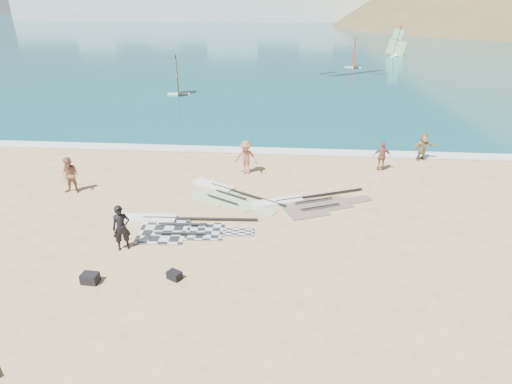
# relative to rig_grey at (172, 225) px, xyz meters

# --- Properties ---
(ground) EXTENTS (300.00, 300.00, 0.00)m
(ground) POSITION_rel_rig_grey_xyz_m (3.13, -2.41, -0.05)
(ground) COLOR #E2BB84
(ground) RESTS_ON ground
(sea) EXTENTS (300.00, 240.00, 0.06)m
(sea) POSITION_rel_rig_grey_xyz_m (3.13, 129.59, -0.05)
(sea) COLOR #0D4D5D
(sea) RESTS_ON ground
(surf_line) EXTENTS (300.00, 1.20, 0.04)m
(surf_line) POSITION_rel_rig_grey_xyz_m (3.13, 9.89, -0.05)
(surf_line) COLOR white
(surf_line) RESTS_ON ground
(far_town) EXTENTS (160.00, 8.00, 12.00)m
(far_town) POSITION_rel_rig_grey_xyz_m (-12.60, 147.59, 4.44)
(far_town) COLOR white
(far_town) RESTS_ON ground
(rig_grey) EXTENTS (6.24, 2.49, 0.20)m
(rig_grey) POSITION_rel_rig_grey_xyz_m (0.00, 0.00, 0.00)
(rig_grey) COLOR #242527
(rig_grey) RESTS_ON ground
(rig_green) EXTENTS (4.96, 3.98, 0.20)m
(rig_green) POSITION_rel_rig_grey_xyz_m (1.78, 3.32, -0.00)
(rig_green) COLOR #6AAC2A
(rig_green) RESTS_ON ground
(rig_orange) EXTENTS (5.79, 3.57, 0.20)m
(rig_orange) POSITION_rel_rig_grey_xyz_m (5.69, 2.59, -0.00)
(rig_orange) COLOR #F73B0E
(rig_orange) RESTS_ON ground
(gear_bag_near) EXTENTS (0.59, 0.45, 0.36)m
(gear_bag_near) POSITION_rel_rig_grey_xyz_m (-1.77, -4.12, 0.13)
(gear_bag_near) COLOR black
(gear_bag_near) RESTS_ON ground
(gear_bag_far) EXTENTS (0.58, 0.52, 0.29)m
(gear_bag_far) POSITION_rel_rig_grey_xyz_m (1.06, -3.67, 0.09)
(gear_bag_far) COLOR black
(gear_bag_far) RESTS_ON ground
(person_wetsuit) EXTENTS (0.80, 0.69, 1.85)m
(person_wetsuit) POSITION_rel_rig_grey_xyz_m (-1.39, -1.92, 0.87)
(person_wetsuit) COLOR black
(person_wetsuit) RESTS_ON ground
(beachgoer_left) EXTENTS (0.90, 0.70, 1.85)m
(beachgoer_left) POSITION_rel_rig_grey_xyz_m (-5.79, 2.93, 0.88)
(beachgoer_left) COLOR #9D6550
(beachgoer_left) RESTS_ON ground
(beachgoer_mid) EXTENTS (1.30, 0.83, 1.91)m
(beachgoer_mid) POSITION_rel_rig_grey_xyz_m (2.57, 6.10, 0.90)
(beachgoer_mid) COLOR #A15E4B
(beachgoer_mid) RESTS_ON ground
(beachgoer_back) EXTENTS (0.98, 0.43, 1.65)m
(beachgoer_back) POSITION_rel_rig_grey_xyz_m (10.08, 7.26, 0.77)
(beachgoer_back) COLOR #955145
(beachgoer_back) RESTS_ON ground
(beachgoer_right) EXTENTS (1.61, 1.04, 1.66)m
(beachgoer_right) POSITION_rel_rig_grey_xyz_m (12.78, 9.09, 0.78)
(beachgoer_right) COLOR #A38252
(beachgoer_right) RESTS_ON ground
(windsurfer_left) EXTENTS (2.21, 2.57, 3.90)m
(windsurfer_left) POSITION_rel_rig_grey_xyz_m (-6.17, 25.80, 1.12)
(windsurfer_left) COLOR white
(windsurfer_left) RESTS_ON ground
(windsurfer_centre) EXTENTS (2.18, 2.66, 3.97)m
(windsurfer_centre) POSITION_rel_rig_grey_xyz_m (13.07, 44.37, 1.14)
(windsurfer_centre) COLOR white
(windsurfer_centre) RESTS_ON ground
(windsurfer_right) EXTENTS (2.74, 2.58, 4.66)m
(windsurfer_right) POSITION_rel_rig_grey_xyz_m (21.26, 56.87, 1.29)
(windsurfer_right) COLOR white
(windsurfer_right) RESTS_ON ground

